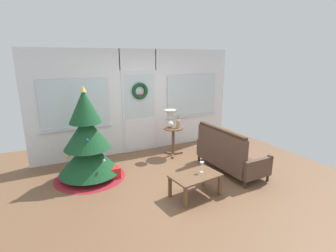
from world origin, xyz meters
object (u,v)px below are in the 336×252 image
Objects in this scene: coffee_table at (195,178)px; wine_glass at (202,165)px; settee_sofa at (227,154)px; side_table at (173,136)px; christmas_tree at (88,146)px; table_lamp at (170,116)px; flower_vase at (178,123)px; gift_box at (114,173)px.

coffee_table is 4.60× the size of wine_glass.
side_table is at bearing 113.28° from settee_sofa.
christmas_tree reaches higher than table_lamp.
side_table is at bearing 149.04° from flower_vase.
flower_vase is at bearing -30.96° from side_table.
coffee_table is (-1.14, -0.56, -0.04)m from settee_sofa.
side_table reaches higher than wine_glass.
settee_sofa is 4.65× the size of flower_vase.
flower_vase is at bearing -32.01° from table_lamp.
table_lamp is 1.91× the size of gift_box.
christmas_tree is 8.05× the size of gift_box.
flower_vase is 2.02m from coffee_table.
settee_sofa reaches higher than coffee_table.
table_lamp reaches higher than gift_box.
flower_vase is 0.39× the size of coffee_table.
gift_box is (-1.65, -0.60, -0.38)m from side_table.
settee_sofa is 7.07× the size of gift_box.
wine_glass is (-0.99, -0.52, 0.16)m from settee_sofa.
table_lamp is (-0.64, 1.38, 0.61)m from settee_sofa.
table_lamp is (2.02, 0.40, 0.31)m from christmas_tree.
gift_box is at bearing -160.02° from side_table.
wine_glass is at bearing 15.87° from coffee_table.
settee_sofa is at bearing 27.81° from wine_glass.
wine_glass is at bearing -45.34° from gift_box.
coffee_table is at bearing -164.13° from wine_glass.
coffee_table is 1.71m from gift_box.
table_lamp reaches higher than settee_sofa.
gift_box is at bearing -158.08° from table_lamp.
coffee_table is (-0.67, -1.85, -0.48)m from flower_vase.
table_lamp reaches higher than wine_glass.
settee_sofa is 8.34× the size of wine_glass.
coffee_table is at bearing -109.85° from flower_vase.
christmas_tree reaches higher than wine_glass.
gift_box is (-1.59, -0.64, -0.87)m from table_lamp.
gift_box is at bearing -29.80° from christmas_tree.
coffee_table is at bearing -50.19° from gift_box.
christmas_tree is at bearing 150.20° from gift_box.
flower_vase is at bearing 17.16° from gift_box.
christmas_tree is at bearing 138.03° from wine_glass.
side_table is 1.91m from wine_glass.
side_table is 1.80m from gift_box.
side_table reaches higher than gift_box.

